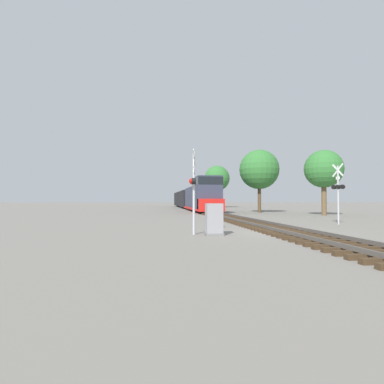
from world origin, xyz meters
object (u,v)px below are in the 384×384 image
object	(u,v)px
crossing_signal_near	(193,185)
relay_cabinet	(214,220)
tree_far_right	(324,169)
tree_deep_background	(217,178)
tree_mid_background	(259,170)
crossing_signal_far	(338,189)
freight_train	(190,199)

from	to	relation	value
crossing_signal_near	relay_cabinet	world-z (taller)	crossing_signal_near
crossing_signal_near	tree_far_right	distance (m)	23.38
relay_cabinet	tree_deep_background	size ratio (longest dim) A/B	0.16
tree_mid_background	tree_deep_background	xyz separation A→B (m)	(0.09, 28.30, 0.84)
crossing_signal_far	tree_far_right	size ratio (longest dim) A/B	0.59
crossing_signal_near	freight_train	bearing A→B (deg)	-177.21
tree_mid_background	crossing_signal_near	bearing A→B (deg)	-116.39
relay_cabinet	tree_far_right	size ratio (longest dim) A/B	0.21
relay_cabinet	tree_mid_background	size ratio (longest dim) A/B	0.18
tree_far_right	tree_mid_background	bearing A→B (deg)	119.24
crossing_signal_far	freight_train	bearing A→B (deg)	-7.37
freight_train	tree_deep_background	bearing A→B (deg)	52.40
tree_mid_background	tree_deep_background	distance (m)	28.31
relay_cabinet	tree_deep_background	xyz separation A→B (m)	(11.21, 53.11, 5.90)
crossing_signal_near	relay_cabinet	xyz separation A→B (m)	(0.94, -0.49, -1.67)
freight_train	tree_mid_background	xyz separation A→B (m)	(7.30, -18.71, 3.83)
relay_cabinet	tree_deep_background	distance (m)	54.60
tree_mid_background	tree_deep_background	bearing A→B (deg)	89.82
relay_cabinet	tree_mid_background	distance (m)	27.65
freight_train	relay_cabinet	distance (m)	43.71
freight_train	tree_mid_background	size ratio (longest dim) A/B	5.75
crossing_signal_near	tree_deep_background	distance (m)	54.16
tree_far_right	tree_deep_background	bearing A→B (deg)	96.91
relay_cabinet	tree_mid_background	bearing A→B (deg)	65.84
crossing_signal_near	tree_far_right	xyz separation A→B (m)	(16.56, 16.29, 2.67)
tree_far_right	tree_deep_background	size ratio (longest dim) A/B	0.75
freight_train	crossing_signal_far	size ratio (longest dim) A/B	11.50
relay_cabinet	tree_mid_background	xyz separation A→B (m)	(11.13, 24.81, 5.05)
crossing_signal_near	crossing_signal_far	distance (m)	11.86
freight_train	crossing_signal_near	bearing A→B (deg)	-96.32
crossing_signal_far	tree_mid_background	xyz separation A→B (m)	(1.25, 19.45, 3.33)
relay_cabinet	tree_deep_background	bearing A→B (deg)	78.08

